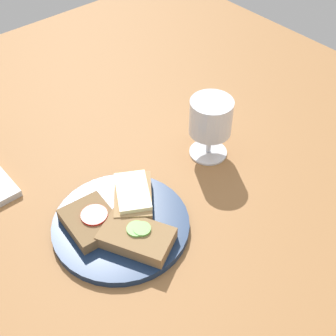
{
  "coord_description": "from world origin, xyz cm",
  "views": [
    {
      "loc": [
        -33.68,
        -48.51,
        65.87
      ],
      "look_at": [
        5.03,
        -3.5,
        8.0
      ],
      "focal_mm": 50.0,
      "sensor_mm": 36.0,
      "label": 1
    }
  ],
  "objects": [
    {
      "name": "sandwich_with_cheese",
      "position": [
        -2.8,
        -3.34,
        5.92
      ],
      "size": [
        11.47,
        12.25,
        3.34
      ],
      "color": "#A88456",
      "rests_on": "plate"
    },
    {
      "name": "wine_glass",
      "position": [
        17.25,
        -1.53,
        11.42
      ],
      "size": [
        8.12,
        8.12,
        12.56
      ],
      "color": "white",
      "rests_on": "wooden_table"
    },
    {
      "name": "plate",
      "position": [
        -7.19,
        -5.48,
        3.67
      ],
      "size": [
        23.27,
        23.27,
        1.34
      ],
      "primitive_type": "cylinder",
      "color": "navy",
      "rests_on": "wooden_table"
    },
    {
      "name": "sandwich_with_tomato",
      "position": [
        -11.2,
        -2.75,
        5.46
      ],
      "size": [
        8.55,
        10.04,
        2.52
      ],
      "color": "brown",
      "rests_on": "plate"
    },
    {
      "name": "wooden_table",
      "position": [
        0.0,
        0.0,
        1.5
      ],
      "size": [
        140.0,
        140.0,
        3.0
      ],
      "primitive_type": "cube",
      "color": "#9E6B3D",
      "rests_on": "ground"
    },
    {
      "name": "sandwich_with_cucumber",
      "position": [
        -7.51,
        -10.34,
        5.55
      ],
      "size": [
        11.35,
        13.38,
        2.77
      ],
      "color": "#937047",
      "rests_on": "plate"
    }
  ]
}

